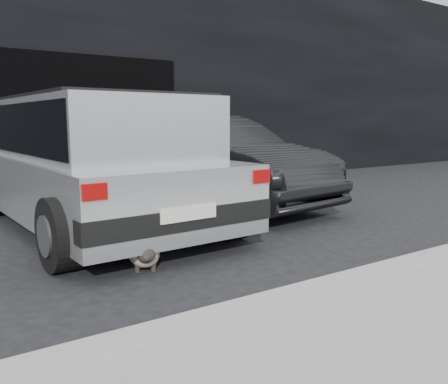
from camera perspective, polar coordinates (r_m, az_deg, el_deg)
ground at (r=5.57m, az=-13.62°, el=-5.84°), size 80.00×80.00×0.00m
building_facade at (r=11.48m, az=-20.30°, el=13.73°), size 34.00×4.00×5.00m
garage_opening at (r=9.50m, az=-16.90°, el=7.83°), size 4.00×0.10×2.60m
curb at (r=4.01m, az=14.57°, el=-10.67°), size 18.00×0.25×0.12m
silver_hatchback at (r=6.18m, az=-15.06°, el=4.05°), size 2.39×4.59×1.66m
second_car at (r=7.72m, az=-1.64°, el=3.83°), size 2.07×4.55×1.45m
cat_siamese at (r=4.51m, az=-9.57°, el=-7.33°), size 0.48×0.83×0.30m
cat_white at (r=5.01m, az=-9.58°, el=-5.18°), size 0.71×0.50×0.37m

